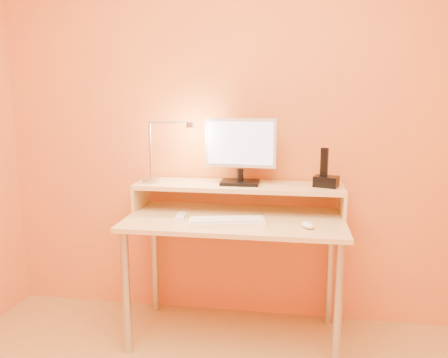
% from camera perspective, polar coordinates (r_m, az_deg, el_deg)
% --- Properties ---
extents(wall_back, '(3.00, 0.04, 2.50)m').
position_cam_1_polar(wall_back, '(2.69, 2.35, 7.81)').
color(wall_back, '#D1663B').
rests_on(wall_back, floor).
extents(desk_leg_fl, '(0.04, 0.04, 0.69)m').
position_cam_1_polar(desk_leg_fl, '(2.50, -12.43, -14.14)').
color(desk_leg_fl, '#B5B4BA').
rests_on(desk_leg_fl, floor).
extents(desk_leg_fr, '(0.04, 0.04, 0.69)m').
position_cam_1_polar(desk_leg_fr, '(2.36, 14.42, -15.79)').
color(desk_leg_fr, '#B5B4BA').
rests_on(desk_leg_fr, floor).
extents(desk_leg_bl, '(0.04, 0.04, 0.69)m').
position_cam_1_polar(desk_leg_bl, '(2.93, -8.87, -10.17)').
color(desk_leg_bl, '#B5B4BA').
rests_on(desk_leg_bl, floor).
extents(desk_leg_br, '(0.04, 0.04, 0.69)m').
position_cam_1_polar(desk_leg_br, '(2.81, 13.45, -11.25)').
color(desk_leg_br, '#B5B4BA').
rests_on(desk_leg_br, floor).
extents(desk_lower, '(1.20, 0.60, 0.02)m').
position_cam_1_polar(desk_lower, '(2.47, 1.41, -5.26)').
color(desk_lower, '#E5C175').
rests_on(desk_lower, floor).
extents(shelf_riser_left, '(0.02, 0.30, 0.14)m').
position_cam_1_polar(shelf_riser_left, '(2.73, -10.59, -2.16)').
color(shelf_riser_left, '#E5C175').
rests_on(shelf_riser_left, desk_lower).
extents(shelf_riser_right, '(0.02, 0.30, 0.14)m').
position_cam_1_polar(shelf_riser_right, '(2.59, 14.96, -3.03)').
color(shelf_riser_right, '#E5C175').
rests_on(shelf_riser_right, desk_lower).
extents(desk_shelf, '(1.20, 0.30, 0.02)m').
position_cam_1_polar(desk_shelf, '(2.57, 1.86, -0.92)').
color(desk_shelf, '#E5C175').
rests_on(desk_shelf, desk_lower).
extents(monitor_foot, '(0.22, 0.16, 0.02)m').
position_cam_1_polar(monitor_foot, '(2.57, 2.09, -0.45)').
color(monitor_foot, black).
rests_on(monitor_foot, desk_shelf).
extents(monitor_neck, '(0.04, 0.04, 0.07)m').
position_cam_1_polar(monitor_neck, '(2.56, 2.10, 0.51)').
color(monitor_neck, black).
rests_on(monitor_neck, monitor_foot).
extents(monitor_panel, '(0.41, 0.06, 0.28)m').
position_cam_1_polar(monitor_panel, '(2.54, 2.15, 4.65)').
color(monitor_panel, silver).
rests_on(monitor_panel, monitor_neck).
extents(monitor_back, '(0.37, 0.04, 0.24)m').
position_cam_1_polar(monitor_back, '(2.57, 2.21, 4.71)').
color(monitor_back, black).
rests_on(monitor_back, monitor_panel).
extents(monitor_screen, '(0.37, 0.03, 0.24)m').
position_cam_1_polar(monitor_screen, '(2.53, 2.10, 4.61)').
color(monitor_screen, silver).
rests_on(monitor_screen, monitor_panel).
extents(lamp_base, '(0.10, 0.10, 0.02)m').
position_cam_1_polar(lamp_base, '(2.65, -9.33, -0.16)').
color(lamp_base, '#B5B4BA').
rests_on(lamp_base, desk_shelf).
extents(lamp_post, '(0.01, 0.01, 0.33)m').
position_cam_1_polar(lamp_post, '(2.62, -9.45, 3.65)').
color(lamp_post, '#B5B4BA').
rests_on(lamp_post, lamp_base).
extents(lamp_arm, '(0.24, 0.01, 0.01)m').
position_cam_1_polar(lamp_arm, '(2.57, -7.01, 7.27)').
color(lamp_arm, '#B5B4BA').
rests_on(lamp_arm, lamp_post).
extents(lamp_head, '(0.04, 0.04, 0.03)m').
position_cam_1_polar(lamp_head, '(2.55, -4.38, 6.94)').
color(lamp_head, '#B5B4BA').
rests_on(lamp_head, lamp_arm).
extents(lamp_bulb, '(0.03, 0.03, 0.00)m').
position_cam_1_polar(lamp_bulb, '(2.55, -4.38, 6.58)').
color(lamp_bulb, '#FFEAC6').
rests_on(lamp_bulb, lamp_head).
extents(phone_dock, '(0.15, 0.13, 0.06)m').
position_cam_1_polar(phone_dock, '(2.56, 12.99, -0.31)').
color(phone_dock, black).
rests_on(phone_dock, desk_shelf).
extents(phone_handset, '(0.05, 0.04, 0.16)m').
position_cam_1_polar(phone_handset, '(2.54, 12.76, 2.14)').
color(phone_handset, black).
rests_on(phone_handset, phone_dock).
extents(phone_led, '(0.01, 0.00, 0.04)m').
position_cam_1_polar(phone_led, '(2.51, 14.09, -0.56)').
color(phone_led, '#152CFF').
rests_on(phone_led, phone_dock).
extents(keyboard, '(0.42, 0.20, 0.02)m').
position_cam_1_polar(keyboard, '(2.34, 0.41, -5.59)').
color(keyboard, white).
rests_on(keyboard, desk_lower).
extents(mouse, '(0.09, 0.11, 0.03)m').
position_cam_1_polar(mouse, '(2.31, 10.68, -5.81)').
color(mouse, white).
rests_on(mouse, desk_lower).
extents(remote_control, '(0.06, 0.17, 0.02)m').
position_cam_1_polar(remote_control, '(2.44, -5.65, -4.95)').
color(remote_control, white).
rests_on(remote_control, desk_lower).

